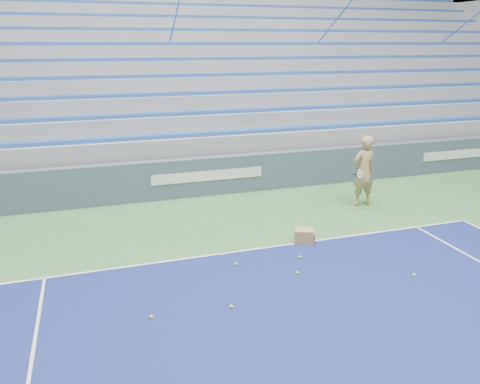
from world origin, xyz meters
name	(u,v)px	position (x,y,z in m)	size (l,w,h in m)	color
sponsor_barrier	(207,176)	(0.00, 15.88, 0.55)	(30.00, 0.32, 1.10)	#404F62
bleachers	(170,93)	(0.00, 21.60, 2.36)	(31.00, 9.15, 7.30)	gray
tennis_player	(363,171)	(3.74, 13.73, 0.95)	(0.98, 0.88, 1.89)	tan
ball_box	(304,236)	(1.19, 11.91, 0.15)	(0.50, 0.45, 0.31)	#A58050
tennis_ball_0	(299,257)	(0.75, 11.19, 0.03)	(0.07, 0.07, 0.07)	#C3EB30
tennis_ball_1	(232,307)	(-1.10, 9.83, 0.03)	(0.07, 0.07, 0.07)	#C3EB30
tennis_ball_2	(236,264)	(-0.56, 11.29, 0.03)	(0.07, 0.07, 0.07)	#C3EB30
tennis_ball_3	(414,275)	(2.47, 9.84, 0.03)	(0.07, 0.07, 0.07)	#C3EB30
tennis_ball_4	(297,273)	(0.42, 10.59, 0.03)	(0.07, 0.07, 0.07)	#C3EB30
tennis_ball_5	(151,317)	(-2.40, 9.94, 0.03)	(0.07, 0.07, 0.07)	#C3EB30
tennis_ball_6	(223,255)	(-0.70, 11.78, 0.03)	(0.07, 0.07, 0.07)	#C3EB30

